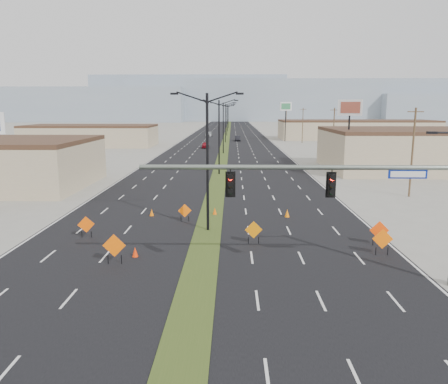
{
  "coord_description": "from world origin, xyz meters",
  "views": [
    {
      "loc": [
        1.78,
        -19.33,
        8.97
      ],
      "look_at": [
        1.22,
        10.55,
        3.2
      ],
      "focal_mm": 35.0,
      "sensor_mm": 36.0,
      "label": 1
    }
  ],
  "objects_px": {
    "streetlight_1": "(219,135)",
    "construction_sign_1": "(86,225)",
    "streetlight_6": "(228,116)",
    "cone_3": "(152,212)",
    "streetlight_3": "(225,122)",
    "construction_sign_3": "(254,231)",
    "car_far": "(209,134)",
    "construction_sign_0": "(114,247)",
    "streetlight_4": "(227,119)",
    "cone_0": "(135,252)",
    "construction_sign_5": "(379,231)",
    "construction_sign_4": "(383,240)",
    "signal_mast": "(369,194)",
    "pole_sign_east_far": "(286,109)",
    "car_mid": "(238,138)",
    "car_left": "(205,145)",
    "pole_sign_east_near": "(350,113)",
    "cone_2": "(287,213)",
    "streetlight_5": "(228,117)",
    "streetlight_2": "(223,126)",
    "streetlight_0": "(207,158)",
    "cone_1": "(215,211)"
  },
  "relations": [
    {
      "from": "streetlight_5",
      "to": "construction_sign_0",
      "type": "distance_m",
      "value": 147.38
    },
    {
      "from": "cone_2",
      "to": "streetlight_4",
      "type": "bearing_deg",
      "value": 93.39
    },
    {
      "from": "car_far",
      "to": "construction_sign_0",
      "type": "relative_size",
      "value": 2.63
    },
    {
      "from": "streetlight_3",
      "to": "construction_sign_5",
      "type": "distance_m",
      "value": 88.3
    },
    {
      "from": "signal_mast",
      "to": "pole_sign_east_near",
      "type": "distance_m",
      "value": 41.62
    },
    {
      "from": "car_far",
      "to": "pole_sign_east_far",
      "type": "distance_m",
      "value": 31.31
    },
    {
      "from": "construction_sign_4",
      "to": "cone_1",
      "type": "relative_size",
      "value": 2.69
    },
    {
      "from": "construction_sign_5",
      "to": "construction_sign_4",
      "type": "bearing_deg",
      "value": -99.26
    },
    {
      "from": "construction_sign_1",
      "to": "streetlight_1",
      "type": "bearing_deg",
      "value": 56.44
    },
    {
      "from": "cone_3",
      "to": "pole_sign_east_far",
      "type": "distance_m",
      "value": 87.17
    },
    {
      "from": "streetlight_6",
      "to": "cone_3",
      "type": "height_order",
      "value": "streetlight_6"
    },
    {
      "from": "streetlight_4",
      "to": "streetlight_0",
      "type": "bearing_deg",
      "value": -90.0
    },
    {
      "from": "signal_mast",
      "to": "cone_1",
      "type": "xyz_separation_m",
      "value": [
        -8.24,
        14.83,
        -4.48
      ]
    },
    {
      "from": "cone_0",
      "to": "pole_sign_east_far",
      "type": "xyz_separation_m",
      "value": [
        20.32,
        94.42,
        8.33
      ]
    },
    {
      "from": "car_mid",
      "to": "construction_sign_1",
      "type": "bearing_deg",
      "value": -97.96
    },
    {
      "from": "car_left",
      "to": "car_far",
      "type": "height_order",
      "value": "car_far"
    },
    {
      "from": "signal_mast",
      "to": "construction_sign_4",
      "type": "xyz_separation_m",
      "value": [
        2.51,
        4.63,
        -3.8
      ]
    },
    {
      "from": "streetlight_5",
      "to": "construction_sign_4",
      "type": "bearing_deg",
      "value": -85.65
    },
    {
      "from": "streetlight_6",
      "to": "cone_0",
      "type": "distance_m",
      "value": 174.09
    },
    {
      "from": "cone_1",
      "to": "cone_3",
      "type": "distance_m",
      "value": 5.33
    },
    {
      "from": "cone_3",
      "to": "signal_mast",
      "type": "bearing_deg",
      "value": -46.57
    },
    {
      "from": "signal_mast",
      "to": "construction_sign_0",
      "type": "relative_size",
      "value": 9.04
    },
    {
      "from": "streetlight_5",
      "to": "construction_sign_4",
      "type": "xyz_separation_m",
      "value": [
        11.07,
        -145.37,
        -4.43
      ]
    },
    {
      "from": "cone_1",
      "to": "cone_3",
      "type": "height_order",
      "value": "cone_1"
    },
    {
      "from": "construction_sign_1",
      "to": "car_far",
      "type": "bearing_deg",
      "value": 70.74
    },
    {
      "from": "streetlight_0",
      "to": "pole_sign_east_far",
      "type": "bearing_deg",
      "value": 79.63
    },
    {
      "from": "construction_sign_3",
      "to": "cone_1",
      "type": "relative_size",
      "value": 2.5
    },
    {
      "from": "construction_sign_1",
      "to": "pole_sign_east_far",
      "type": "distance_m",
      "value": 94.07
    },
    {
      "from": "construction_sign_0",
      "to": "cone_3",
      "type": "distance_m",
      "value": 11.56
    },
    {
      "from": "streetlight_3",
      "to": "construction_sign_3",
      "type": "distance_m",
      "value": 87.38
    },
    {
      "from": "car_left",
      "to": "construction_sign_0",
      "type": "distance_m",
      "value": 74.9
    },
    {
      "from": "pole_sign_east_far",
      "to": "streetlight_4",
      "type": "bearing_deg",
      "value": 102.88
    },
    {
      "from": "streetlight_4",
      "to": "construction_sign_0",
      "type": "distance_m",
      "value": 119.41
    },
    {
      "from": "streetlight_2",
      "to": "streetlight_0",
      "type": "bearing_deg",
      "value": -90.0
    },
    {
      "from": "car_left",
      "to": "streetlight_1",
      "type": "bearing_deg",
      "value": -84.66
    },
    {
      "from": "streetlight_6",
      "to": "construction_sign_3",
      "type": "relative_size",
      "value": 6.41
    },
    {
      "from": "cone_0",
      "to": "streetlight_4",
      "type": "bearing_deg",
      "value": 87.99
    },
    {
      "from": "streetlight_3",
      "to": "car_far",
      "type": "bearing_deg",
      "value": 102.76
    },
    {
      "from": "streetlight_2",
      "to": "construction_sign_3",
      "type": "distance_m",
      "value": 59.46
    },
    {
      "from": "streetlight_6",
      "to": "car_far",
      "type": "relative_size",
      "value": 2.11
    },
    {
      "from": "construction_sign_1",
      "to": "construction_sign_3",
      "type": "xyz_separation_m",
      "value": [
        11.66,
        -1.19,
        0.02
      ]
    },
    {
      "from": "car_left",
      "to": "cone_3",
      "type": "distance_m",
      "value": 63.37
    },
    {
      "from": "streetlight_4",
      "to": "cone_0",
      "type": "height_order",
      "value": "streetlight_4"
    },
    {
      "from": "signal_mast",
      "to": "pole_sign_east_near",
      "type": "height_order",
      "value": "pole_sign_east_near"
    },
    {
      "from": "car_mid",
      "to": "cone_0",
      "type": "relative_size",
      "value": 6.86
    },
    {
      "from": "streetlight_1",
      "to": "construction_sign_1",
      "type": "xyz_separation_m",
      "value": [
        -8.43,
        -30.01,
        -4.52
      ]
    },
    {
      "from": "car_mid",
      "to": "construction_sign_5",
      "type": "distance_m",
      "value": 93.32
    },
    {
      "from": "car_mid",
      "to": "pole_sign_east_far",
      "type": "relative_size",
      "value": 0.41
    },
    {
      "from": "signal_mast",
      "to": "cone_0",
      "type": "height_order",
      "value": "signal_mast"
    },
    {
      "from": "construction_sign_1",
      "to": "cone_2",
      "type": "distance_m",
      "value": 16.05
    }
  ]
}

